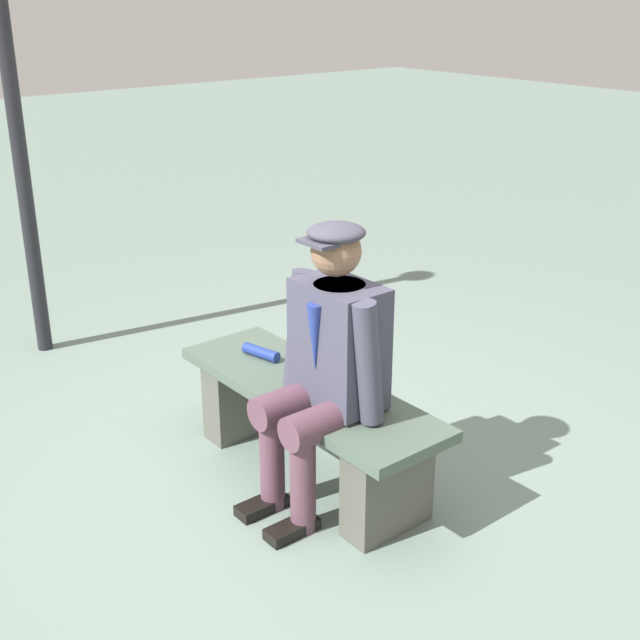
% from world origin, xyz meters
% --- Properties ---
extents(ground_plane, '(30.00, 30.00, 0.00)m').
position_xyz_m(ground_plane, '(0.00, 0.00, 0.00)').
color(ground_plane, slate).
extents(bench, '(1.46, 0.47, 0.47)m').
position_xyz_m(bench, '(0.00, 0.00, 0.30)').
color(bench, '#49594D').
rests_on(bench, ground).
extents(seated_man, '(0.57, 0.59, 1.28)m').
position_xyz_m(seated_man, '(-0.21, 0.07, 0.70)').
color(seated_man, '#414153').
rests_on(seated_man, ground).
extents(rolled_magazine, '(0.21, 0.10, 0.05)m').
position_xyz_m(rolled_magazine, '(0.39, -0.01, 0.50)').
color(rolled_magazine, navy).
rests_on(rolled_magazine, bench).
extents(lamp_post, '(0.22, 0.22, 2.91)m').
position_xyz_m(lamp_post, '(2.24, 0.39, 1.82)').
color(lamp_post, black).
rests_on(lamp_post, ground).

